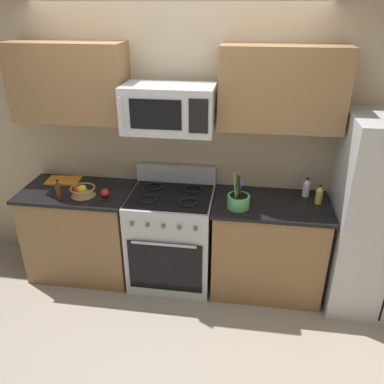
% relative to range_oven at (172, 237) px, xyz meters
% --- Properties ---
extents(ground_plane, '(16.00, 16.00, 0.00)m').
position_rel_range_oven_xyz_m(ground_plane, '(0.00, -0.72, -0.47)').
color(ground_plane, gray).
extents(wall_back, '(8.00, 0.10, 2.60)m').
position_rel_range_oven_xyz_m(wall_back, '(0.00, 0.39, 0.83)').
color(wall_back, tan).
rests_on(wall_back, ground).
extents(counter_left, '(1.02, 0.64, 0.91)m').
position_rel_range_oven_xyz_m(counter_left, '(-0.90, -0.00, -0.02)').
color(counter_left, olive).
rests_on(counter_left, ground).
extents(range_oven, '(0.76, 0.68, 1.09)m').
position_rel_range_oven_xyz_m(range_oven, '(0.00, 0.00, 0.00)').
color(range_oven, '#B2B5BA').
rests_on(range_oven, ground).
extents(counter_right, '(1.02, 0.64, 0.91)m').
position_rel_range_oven_xyz_m(counter_right, '(0.90, -0.00, -0.02)').
color(counter_right, olive).
rests_on(counter_right, ground).
extents(microwave, '(0.75, 0.44, 0.38)m').
position_rel_range_oven_xyz_m(microwave, '(-0.00, 0.03, 1.23)').
color(microwave, '#B2B5BA').
extents(upper_cabinets_left, '(1.01, 0.34, 0.66)m').
position_rel_range_oven_xyz_m(upper_cabinets_left, '(-0.90, 0.17, 1.39)').
color(upper_cabinets_left, olive).
extents(upper_cabinets_right, '(1.01, 0.34, 0.66)m').
position_rel_range_oven_xyz_m(upper_cabinets_right, '(0.90, 0.17, 1.39)').
color(upper_cabinets_right, olive).
extents(utensil_crock, '(0.19, 0.19, 0.33)m').
position_rel_range_oven_xyz_m(utensil_crock, '(0.61, -0.13, 0.50)').
color(utensil_crock, '#59AD66').
rests_on(utensil_crock, counter_right).
extents(fruit_basket, '(0.23, 0.23, 0.10)m').
position_rel_range_oven_xyz_m(fruit_basket, '(-0.79, -0.10, 0.48)').
color(fruit_basket, '#9E7A4C').
rests_on(fruit_basket, counter_left).
extents(apple_loose, '(0.07, 0.07, 0.07)m').
position_rel_range_oven_xyz_m(apple_loose, '(-0.58, -0.09, 0.47)').
color(apple_loose, red).
rests_on(apple_loose, counter_left).
extents(cutting_board, '(0.33, 0.23, 0.02)m').
position_rel_range_oven_xyz_m(cutting_board, '(-1.10, 0.17, 0.44)').
color(cutting_board, orange).
rests_on(cutting_board, counter_left).
extents(bottle_soy, '(0.06, 0.06, 0.18)m').
position_rel_range_oven_xyz_m(bottle_soy, '(-0.97, -0.19, 0.52)').
color(bottle_soy, '#382314').
rests_on(bottle_soy, counter_left).
extents(bottle_oil, '(0.06, 0.06, 0.18)m').
position_rel_range_oven_xyz_m(bottle_oil, '(1.30, 0.05, 0.52)').
color(bottle_oil, gold).
rests_on(bottle_oil, counter_right).
extents(bottle_vinegar, '(0.06, 0.06, 0.18)m').
position_rel_range_oven_xyz_m(bottle_vinegar, '(1.21, 0.18, 0.52)').
color(bottle_vinegar, silver).
rests_on(bottle_vinegar, counter_right).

